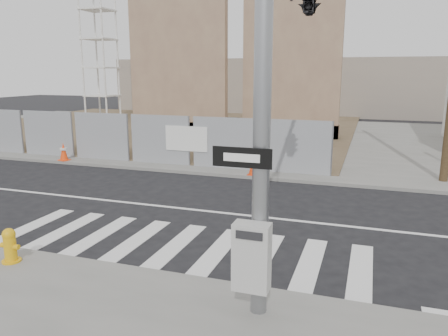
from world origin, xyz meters
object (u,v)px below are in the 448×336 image
(traffic_cone_b, at_px, (64,152))
(traffic_cone_d, at_px, (253,166))
(traffic_cone_c, at_px, (143,151))
(fire_hydrant, at_px, (10,245))
(signal_pole, at_px, (297,22))

(traffic_cone_b, distance_m, traffic_cone_d, 8.37)
(traffic_cone_c, bearing_deg, fire_hydrant, -75.41)
(signal_pole, distance_m, traffic_cone_b, 13.28)
(traffic_cone_c, distance_m, traffic_cone_d, 5.39)
(traffic_cone_b, height_order, traffic_cone_c, traffic_cone_b)
(traffic_cone_d, bearing_deg, fire_hydrant, -106.46)
(fire_hydrant, relative_size, traffic_cone_c, 0.94)
(signal_pole, distance_m, fire_hydrant, 7.19)
(signal_pole, bearing_deg, traffic_cone_b, 150.12)
(fire_hydrant, relative_size, traffic_cone_d, 1.05)
(signal_pole, height_order, traffic_cone_d, signal_pole)
(fire_hydrant, xyz_separation_m, traffic_cone_d, (2.61, 8.84, -0.02))
(signal_pole, bearing_deg, fire_hydrant, -153.42)
(traffic_cone_d, bearing_deg, signal_pole, -68.01)
(traffic_cone_d, bearing_deg, traffic_cone_b, 180.00)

